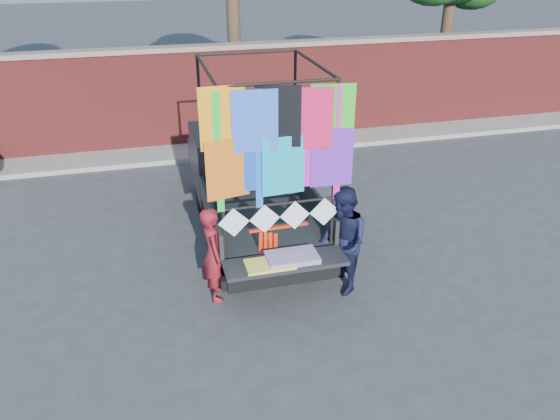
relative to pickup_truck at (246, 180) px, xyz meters
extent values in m
plane|color=#38383A|center=(-0.11, -2.36, -0.85)|extent=(90.00, 90.00, 0.00)
cube|color=maroon|center=(-0.11, 4.64, 0.40)|extent=(30.00, 0.35, 2.50)
cube|color=#896C60|center=(-0.11, 4.64, 1.70)|extent=(30.00, 0.45, 0.12)
cube|color=gray|center=(-0.11, 3.94, -0.79)|extent=(30.00, 1.20, 0.12)
cylinder|color=#38281C|center=(0.89, 5.84, 1.88)|extent=(0.36, 0.36, 5.46)
cylinder|color=#38281C|center=(7.39, 5.84, 1.42)|extent=(0.36, 0.36, 4.55)
cylinder|color=black|center=(-0.78, 0.61, -0.52)|extent=(0.22, 0.66, 0.66)
cylinder|color=black|center=(-0.78, -2.11, -0.52)|extent=(0.22, 0.66, 0.66)
cylinder|color=black|center=(0.78, 0.61, -0.52)|extent=(0.22, 0.66, 0.66)
cylinder|color=black|center=(0.78, -2.11, -0.52)|extent=(0.22, 0.66, 0.66)
cube|color=black|center=(0.00, -0.80, -0.35)|extent=(1.71, 4.22, 0.30)
cube|color=black|center=(0.00, -1.56, -0.07)|extent=(1.81, 2.31, 0.10)
cube|color=black|center=(-0.89, -1.56, 0.15)|extent=(0.06, 2.31, 0.45)
cube|color=black|center=(0.89, -1.56, 0.15)|extent=(0.06, 2.31, 0.45)
cube|color=black|center=(0.00, -0.42, 0.15)|extent=(1.81, 0.06, 0.45)
cube|color=black|center=(0.00, 0.56, 0.20)|extent=(1.81, 1.61, 1.26)
cube|color=#8C9EAD|center=(0.00, 0.10, 0.60)|extent=(1.61, 0.06, 0.55)
cube|color=#8C9EAD|center=(0.00, 1.31, 0.40)|extent=(1.61, 0.10, 0.70)
cube|color=black|center=(0.00, 1.66, -0.05)|extent=(1.76, 0.91, 0.55)
cube|color=black|center=(0.00, -2.96, -0.05)|extent=(1.81, 0.55, 0.06)
cube|color=black|center=(0.00, -2.73, -0.43)|extent=(1.86, 0.15, 0.18)
cylinder|color=black|center=(-0.82, -2.61, 1.24)|extent=(0.05, 0.05, 2.51)
cylinder|color=black|center=(-0.82, -0.50, 1.24)|extent=(0.05, 0.05, 2.51)
cylinder|color=black|center=(0.82, -2.61, 1.24)|extent=(0.05, 0.05, 2.51)
cylinder|color=black|center=(0.82, -0.50, 1.24)|extent=(0.05, 0.05, 2.51)
cylinder|color=black|center=(0.00, -2.61, 2.50)|extent=(1.71, 0.04, 0.04)
cylinder|color=black|center=(0.00, -0.50, 2.50)|extent=(1.71, 0.04, 0.04)
cylinder|color=black|center=(-0.82, -1.56, 2.50)|extent=(0.04, 2.16, 0.04)
cylinder|color=black|center=(0.82, -1.56, 2.50)|extent=(0.04, 2.16, 0.04)
cylinder|color=black|center=(0.00, -2.61, 0.74)|extent=(1.71, 0.04, 0.04)
cube|color=orange|center=(-0.75, -2.63, 2.04)|extent=(0.62, 0.02, 0.85)
cube|color=blue|center=(-0.38, -2.67, 2.04)|extent=(0.62, 0.02, 0.85)
cube|color=black|center=(0.00, -2.63, 2.04)|extent=(0.62, 0.02, 0.85)
cube|color=#E51A4F|center=(0.38, -2.67, 2.04)|extent=(0.62, 0.02, 0.85)
cube|color=green|center=(0.75, -2.63, 2.04)|extent=(0.62, 0.02, 0.85)
cube|color=orange|center=(-0.75, -2.67, 1.39)|extent=(0.62, 0.02, 0.85)
cube|color=blue|center=(-0.38, -2.63, 1.39)|extent=(0.62, 0.02, 0.85)
cube|color=#0EABC4|center=(0.00, -2.67, 1.39)|extent=(0.62, 0.02, 0.85)
cube|color=#DB18C7|center=(0.38, -2.63, 1.39)|extent=(0.62, 0.02, 0.85)
cube|color=purple|center=(0.75, -2.67, 1.39)|extent=(0.62, 0.02, 0.85)
cube|color=green|center=(-0.85, -2.65, 1.59)|extent=(0.10, 0.01, 1.71)
cube|color=#D723AB|center=(0.86, -2.65, 1.59)|extent=(0.10, 0.01, 1.71)
cube|color=blue|center=(-0.30, -2.65, 1.59)|extent=(0.10, 0.01, 1.71)
cube|color=white|center=(-0.68, -2.64, 0.53)|extent=(0.46, 0.01, 0.46)
cube|color=white|center=(-0.23, -2.64, 0.53)|extent=(0.46, 0.01, 0.46)
cube|color=white|center=(0.23, -2.64, 0.53)|extent=(0.46, 0.01, 0.46)
cube|color=white|center=(0.68, -2.64, 0.53)|extent=(0.46, 0.01, 0.46)
cube|color=#F1355D|center=(0.10, -2.96, 0.02)|extent=(0.75, 0.45, 0.08)
cube|color=#FFD450|center=(-0.25, -3.03, 0.00)|extent=(0.70, 0.40, 0.04)
imported|color=maroon|center=(-0.97, -2.41, -0.08)|extent=(0.37, 0.56, 1.54)
imported|color=black|center=(0.98, -2.70, 0.02)|extent=(0.74, 0.91, 1.75)
cube|color=red|center=(0.00, -2.56, 0.32)|extent=(0.92, 0.08, 0.04)
cube|color=red|center=(-0.28, -2.58, 0.03)|extent=(0.06, 0.02, 0.53)
cube|color=red|center=(-0.21, -2.58, 0.01)|extent=(0.06, 0.02, 0.53)
cube|color=red|center=(-0.13, -2.58, -0.01)|extent=(0.06, 0.02, 0.53)
cube|color=red|center=(-0.05, -2.58, -0.03)|extent=(0.06, 0.02, 0.53)
camera|label=1|loc=(-1.77, -9.49, 4.22)|focal=35.00mm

